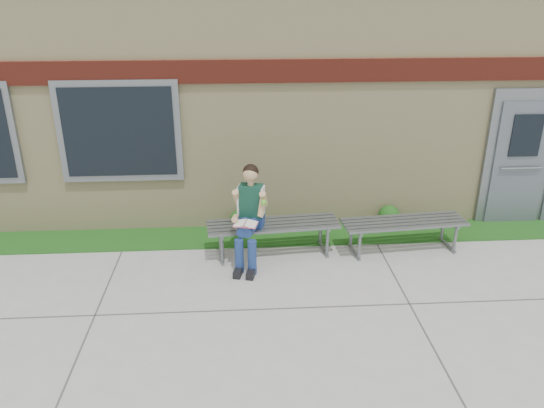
{
  "coord_description": "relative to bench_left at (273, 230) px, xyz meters",
  "views": [
    {
      "loc": [
        -1.15,
        -5.19,
        3.84
      ],
      "look_at": [
        -0.71,
        1.7,
        0.95
      ],
      "focal_mm": 35.0,
      "sensor_mm": 36.0,
      "label": 1
    }
  ],
  "objects": [
    {
      "name": "ground",
      "position": [
        0.67,
        -2.0,
        -0.4
      ],
      "size": [
        80.0,
        80.0,
        0.0
      ],
      "primitive_type": "plane",
      "color": "#9E9E99",
      "rests_on": "ground"
    },
    {
      "name": "grass_strip",
      "position": [
        0.67,
        0.6,
        -0.39
      ],
      "size": [
        16.0,
        0.8,
        0.02
      ],
      "primitive_type": "cube",
      "color": "#1D4913",
      "rests_on": "ground"
    },
    {
      "name": "school_building",
      "position": [
        0.67,
        3.99,
        1.71
      ],
      "size": [
        16.2,
        6.22,
        4.2
      ],
      "color": "beige",
      "rests_on": "ground"
    },
    {
      "name": "bench_left",
      "position": [
        0.0,
        0.0,
        0.0
      ],
      "size": [
        2.01,
        0.72,
        0.51
      ],
      "rotation": [
        0.0,
        0.0,
        0.09
      ],
      "color": "slate",
      "rests_on": "ground"
    },
    {
      "name": "bench_right",
      "position": [
        2.0,
        0.0,
        -0.02
      ],
      "size": [
        1.93,
        0.7,
        0.49
      ],
      "rotation": [
        0.0,
        0.0,
        0.09
      ],
      "color": "slate",
      "rests_on": "ground"
    },
    {
      "name": "girl",
      "position": [
        -0.36,
        -0.22,
        0.38
      ],
      "size": [
        0.54,
        0.91,
        1.47
      ],
      "rotation": [
        0.0,
        0.0,
        -0.24
      ],
      "color": "navy",
      "rests_on": "ground"
    },
    {
      "name": "shrub_mid",
      "position": [
        -0.49,
        0.85,
        -0.2
      ],
      "size": [
        0.36,
        0.36,
        0.36
      ],
      "primitive_type": "sphere",
      "color": "#1D4913",
      "rests_on": "grass_strip"
    },
    {
      "name": "shrub_east",
      "position": [
        2.02,
        0.85,
        -0.2
      ],
      "size": [
        0.36,
        0.36,
        0.36
      ],
      "primitive_type": "sphere",
      "color": "#1D4913",
      "rests_on": "grass_strip"
    }
  ]
}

